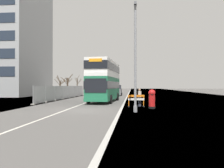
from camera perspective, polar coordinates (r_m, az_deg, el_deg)
ground at (r=18.82m, az=-5.18°, el=-6.72°), size 140.00×280.00×0.10m
double_decker_bus at (r=28.61m, az=-1.87°, el=0.89°), size 3.24×10.48×5.02m
lamppost_foreground at (r=17.46m, az=5.84°, el=5.88°), size 0.29×0.70×8.33m
red_pillar_postbox at (r=20.45m, az=9.93°, el=-3.48°), size 0.62×0.62×1.68m
roadworks_barrier at (r=21.93m, az=6.06°, el=-3.84°), size 1.60×0.65×1.14m
construction_site_fence at (r=36.47m, az=-11.43°, el=-2.06°), size 0.44×24.00×2.02m
car_oncoming_near at (r=46.04m, az=1.24°, el=-1.67°), size 2.00×4.44×2.17m
car_receding_mid at (r=52.69m, az=-4.01°, el=-1.44°), size 2.03×4.13×2.32m
bare_tree_far_verge_near at (r=59.76m, az=-11.05°, el=0.00°), size 3.38×2.76×5.06m
bare_tree_far_verge_mid at (r=57.86m, az=-12.84°, el=-0.26°), size 2.69×2.73×4.53m
bare_tree_far_verge_far at (r=73.05m, az=-8.66°, el=0.01°), size 2.22×2.47×5.45m
pedestrian_at_kerb at (r=22.34m, az=6.92°, el=-3.36°), size 0.34×0.34×1.73m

